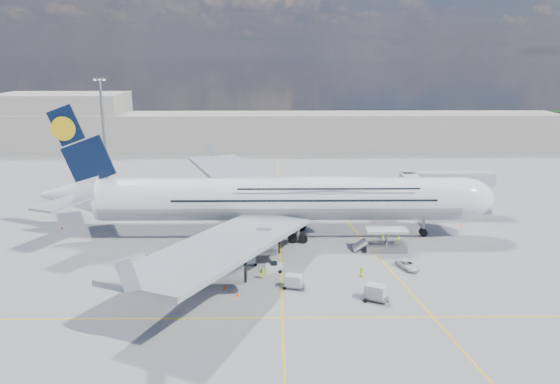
{
  "coord_description": "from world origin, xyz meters",
  "views": [
    {
      "loc": [
        -1.0,
        -79.9,
        31.2
      ],
      "look_at": [
        0.01,
        8.0,
        8.5
      ],
      "focal_mm": 35.0,
      "sensor_mm": 36.0,
      "label": 1
    }
  ],
  "objects_px": {
    "dolly_nose_far": "(375,292)",
    "crew_nose": "(398,241)",
    "airliner": "(281,198)",
    "cone_nose": "(460,224)",
    "dolly_row_b": "(221,275)",
    "service_van": "(407,265)",
    "light_mast": "(104,132)",
    "crew_van": "(361,272)",
    "baggage_tug": "(274,268)",
    "dolly_nose_near": "(294,281)",
    "dolly_row_c": "(249,259)",
    "jet_bridge": "(435,183)",
    "dolly_back": "(157,253)",
    "crew_loader": "(382,236)",
    "crew_wing": "(230,254)",
    "cone_wing_right_inner": "(224,288)",
    "cone_wing_left_inner": "(231,224)",
    "cone_wing_left_outer": "(223,201)",
    "catering_truck_outer": "(241,189)",
    "cone_tail": "(62,228)",
    "catering_truck_inner": "(265,203)",
    "cone_wing_right_outer": "(238,294)",
    "dolly_row_a": "(177,270)",
    "crew_tug": "(263,273)",
    "cargo_loader": "(385,243)"
  },
  "relations": [
    {
      "from": "dolly_row_b",
      "to": "dolly_nose_far",
      "type": "distance_m",
      "value": 22.09
    },
    {
      "from": "baggage_tug",
      "to": "crew_van",
      "type": "distance_m",
      "value": 12.6
    },
    {
      "from": "cone_nose",
      "to": "cone_wing_right_inner",
      "type": "height_order",
      "value": "cone_wing_right_inner"
    },
    {
      "from": "dolly_nose_near",
      "to": "crew_wing",
      "type": "height_order",
      "value": "crew_wing"
    },
    {
      "from": "crew_loader",
      "to": "dolly_back",
      "type": "bearing_deg",
      "value": -136.05
    },
    {
      "from": "catering_truck_inner",
      "to": "cone_wing_left_outer",
      "type": "xyz_separation_m",
      "value": [
        -9.06,
        7.83,
        -1.62
      ]
    },
    {
      "from": "dolly_back",
      "to": "crew_nose",
      "type": "bearing_deg",
      "value": -0.92
    },
    {
      "from": "crew_nose",
      "to": "cone_wing_left_inner",
      "type": "bearing_deg",
      "value": 137.27
    },
    {
      "from": "cone_wing_left_outer",
      "to": "cone_tail",
      "type": "distance_m",
      "value": 32.97
    },
    {
      "from": "dolly_row_a",
      "to": "crew_loader",
      "type": "distance_m",
      "value": 35.21
    },
    {
      "from": "dolly_nose_far",
      "to": "jet_bridge",
      "type": "bearing_deg",
      "value": 91.59
    },
    {
      "from": "dolly_nose_far",
      "to": "crew_loader",
      "type": "relative_size",
      "value": 2.14
    },
    {
      "from": "light_mast",
      "to": "crew_van",
      "type": "height_order",
      "value": "light_mast"
    },
    {
      "from": "light_mast",
      "to": "dolly_back",
      "type": "xyz_separation_m",
      "value": [
        20.48,
        -43.84,
        -12.86
      ]
    },
    {
      "from": "baggage_tug",
      "to": "crew_loader",
      "type": "distance_m",
      "value": 22.83
    },
    {
      "from": "crew_tug",
      "to": "cargo_loader",
      "type": "bearing_deg",
      "value": 20.88
    },
    {
      "from": "dolly_nose_far",
      "to": "crew_nose",
      "type": "xyz_separation_m",
      "value": [
        7.49,
        20.16,
        -0.21
      ]
    },
    {
      "from": "light_mast",
      "to": "cone_nose",
      "type": "distance_m",
      "value": 80.16
    },
    {
      "from": "dolly_nose_near",
      "to": "crew_nose",
      "type": "relative_size",
      "value": 1.73
    },
    {
      "from": "dolly_nose_near",
      "to": "service_van",
      "type": "relative_size",
      "value": 0.76
    },
    {
      "from": "cone_wing_left_inner",
      "to": "cone_tail",
      "type": "distance_m",
      "value": 30.54
    },
    {
      "from": "airliner",
      "to": "catering_truck_outer",
      "type": "height_order",
      "value": "airliner"
    },
    {
      "from": "light_mast",
      "to": "dolly_nose_near",
      "type": "distance_m",
      "value": 71.14
    },
    {
      "from": "catering_truck_inner",
      "to": "crew_van",
      "type": "relative_size",
      "value": 4.48
    },
    {
      "from": "dolly_row_c",
      "to": "crew_nose",
      "type": "distance_m",
      "value": 25.54
    },
    {
      "from": "jet_bridge",
      "to": "cone_tail",
      "type": "distance_m",
      "value": 69.88
    },
    {
      "from": "dolly_row_b",
      "to": "service_van",
      "type": "bearing_deg",
      "value": -13.98
    },
    {
      "from": "crew_loader",
      "to": "crew_wing",
      "type": "height_order",
      "value": "crew_wing"
    },
    {
      "from": "dolly_back",
      "to": "cone_nose",
      "type": "bearing_deg",
      "value": 9.01
    },
    {
      "from": "dolly_row_c",
      "to": "cone_nose",
      "type": "relative_size",
      "value": 6.04
    },
    {
      "from": "light_mast",
      "to": "crew_van",
      "type": "distance_m",
      "value": 74.68
    },
    {
      "from": "jet_bridge",
      "to": "dolly_nose_far",
      "type": "xyz_separation_m",
      "value": [
        -17.79,
        -36.25,
        -5.69
      ]
    },
    {
      "from": "dolly_nose_far",
      "to": "crew_nose",
      "type": "relative_size",
      "value": 2.04
    },
    {
      "from": "baggage_tug",
      "to": "cone_nose",
      "type": "bearing_deg",
      "value": 26.77
    },
    {
      "from": "airliner",
      "to": "crew_van",
      "type": "height_order",
      "value": "airliner"
    },
    {
      "from": "catering_truck_inner",
      "to": "cone_wing_right_outer",
      "type": "xyz_separation_m",
      "value": [
        -2.93,
        -38.56,
        -1.57
      ]
    },
    {
      "from": "dolly_row_a",
      "to": "dolly_row_b",
      "type": "relative_size",
      "value": 1.23
    },
    {
      "from": "cone_wing_left_outer",
      "to": "jet_bridge",
      "type": "bearing_deg",
      "value": -15.56
    },
    {
      "from": "dolly_nose_near",
      "to": "catering_truck_outer",
      "type": "height_order",
      "value": "catering_truck_outer"
    },
    {
      "from": "dolly_nose_far",
      "to": "catering_truck_outer",
      "type": "distance_m",
      "value": 56.02
    },
    {
      "from": "crew_van",
      "to": "cone_wing_left_inner",
      "type": "distance_m",
      "value": 31.66
    },
    {
      "from": "dolly_back",
      "to": "cone_wing_left_outer",
      "type": "relative_size",
      "value": 6.21
    },
    {
      "from": "airliner",
      "to": "cone_wing_left_inner",
      "type": "relative_size",
      "value": 133.68
    },
    {
      "from": "cone_wing_left_inner",
      "to": "light_mast",
      "type": "bearing_deg",
      "value": 137.42
    },
    {
      "from": "dolly_nose_near",
      "to": "baggage_tug",
      "type": "distance_m",
      "value": 6.13
    },
    {
      "from": "dolly_row_b",
      "to": "cone_nose",
      "type": "xyz_separation_m",
      "value": [
        42.11,
        23.2,
        -0.06
      ]
    },
    {
      "from": "airliner",
      "to": "cone_nose",
      "type": "relative_size",
      "value": 164.71
    },
    {
      "from": "dolly_row_c",
      "to": "crew_nose",
      "type": "height_order",
      "value": "crew_nose"
    },
    {
      "from": "dolly_back",
      "to": "jet_bridge",
      "type": "bearing_deg",
      "value": 15.55
    },
    {
      "from": "jet_bridge",
      "to": "crew_van",
      "type": "distance_m",
      "value": 34.57
    }
  ]
}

